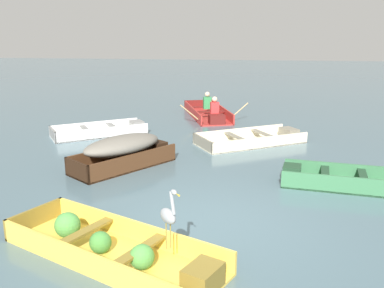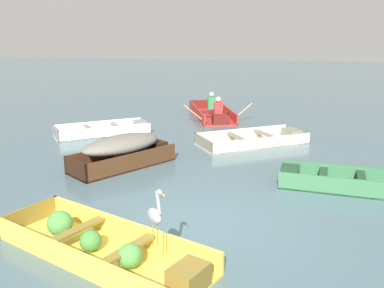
# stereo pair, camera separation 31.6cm
# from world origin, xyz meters

# --- Properties ---
(ground_plane) EXTENTS (80.00, 80.00, 0.00)m
(ground_plane) POSITION_xyz_m (0.00, 0.00, 0.00)
(ground_plane) COLOR #47606B
(dinghy_yellow_foreground) EXTENTS (3.52, 2.42, 0.43)m
(dinghy_yellow_foreground) POSITION_xyz_m (-1.13, -1.28, 0.14)
(dinghy_yellow_foreground) COLOR #E5BC47
(dinghy_yellow_foreground) RESTS_ON ground
(skiff_white_near_moored) EXTENTS (2.86, 2.42, 0.32)m
(skiff_white_near_moored) POSITION_xyz_m (-3.75, 5.74, 0.11)
(skiff_white_near_moored) COLOR white
(skiff_white_near_moored) RESTS_ON ground
(skiff_cream_mid_moored) EXTENTS (3.19, 2.62, 0.32)m
(skiff_cream_mid_moored) POSITION_xyz_m (0.82, 5.37, 0.10)
(skiff_cream_mid_moored) COLOR beige
(skiff_cream_mid_moored) RESTS_ON ground
(skiff_dark_varnish_far_moored) EXTENTS (2.20, 2.54, 0.75)m
(skiff_dark_varnish_far_moored) POSITION_xyz_m (-2.18, 2.73, 0.44)
(skiff_dark_varnish_far_moored) COLOR #4C2D19
(skiff_dark_varnish_far_moored) RESTS_ON ground
(skiff_green_outer_moored) EXTENTS (2.53, 1.26, 0.36)m
(skiff_green_outer_moored) POSITION_xyz_m (2.50, 2.12, 0.13)
(skiff_green_outer_moored) COLOR #387047
(skiff_green_outer_moored) RESTS_ON ground
(rowboat_red_with_crew) EXTENTS (2.59, 3.53, 0.91)m
(rowboat_red_with_crew) POSITION_xyz_m (-0.84, 8.80, 0.18)
(rowboat_red_with_crew) COLOR #AD2D28
(rowboat_red_with_crew) RESTS_ON ground
(heron_on_dinghy) EXTENTS (0.35, 0.40, 0.84)m
(heron_on_dinghy) POSITION_xyz_m (-0.25, -1.69, 0.90)
(heron_on_dinghy) COLOR olive
(heron_on_dinghy) RESTS_ON dinghy_yellow_foreground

